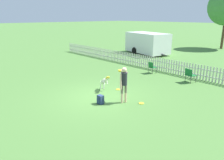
# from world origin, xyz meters

# --- Properties ---
(ground_plane) EXTENTS (240.00, 240.00, 0.00)m
(ground_plane) POSITION_xyz_m (0.00, 0.00, 0.00)
(ground_plane) COLOR #4C7A38
(handler_person) EXTENTS (0.91, 0.83, 1.67)m
(handler_person) POSITION_xyz_m (1.29, 0.35, 1.05)
(handler_person) COLOR beige
(handler_person) RESTS_ON ground_plane
(leaping_dog) EXTENTS (1.00, 0.43, 0.89)m
(leaping_dog) POSITION_xyz_m (-0.56, 0.78, 0.52)
(leaping_dog) COLOR beige
(leaping_dog) RESTS_ON ground_plane
(frisbee_near_handler) EXTENTS (0.24, 0.24, 0.02)m
(frisbee_near_handler) POSITION_xyz_m (-0.16, 1.41, 0.01)
(frisbee_near_handler) COLOR yellow
(frisbee_near_handler) RESTS_ON ground_plane
(frisbee_near_dog) EXTENTS (0.24, 0.24, 0.02)m
(frisbee_near_dog) POSITION_xyz_m (1.96, 0.83, 0.01)
(frisbee_near_dog) COLOR yellow
(frisbee_near_dog) RESTS_ON ground_plane
(backpack_on_grass) EXTENTS (0.28, 0.25, 0.41)m
(backpack_on_grass) POSITION_xyz_m (0.73, -0.57, 0.20)
(backpack_on_grass) COLOR navy
(backpack_on_grass) RESTS_ON ground_plane
(picket_fence) EXTENTS (26.67, 0.04, 0.95)m
(picket_fence) POSITION_xyz_m (-0.00, 6.56, 0.48)
(picket_fence) COLOR beige
(picket_fence) RESTS_ON ground_plane
(folding_chair_blue_left) EXTENTS (0.50, 0.52, 0.81)m
(folding_chair_blue_left) POSITION_xyz_m (-1.11, 5.56, 0.48)
(folding_chair_blue_left) COLOR #333338
(folding_chair_blue_left) RESTS_ON ground_plane
(folding_chair_center) EXTENTS (0.61, 0.62, 0.85)m
(folding_chair_center) POSITION_xyz_m (1.76, 5.49, 0.51)
(folding_chair_center) COLOR #333338
(folding_chair_center) RESTS_ON ground_plane
(equipment_trailer) EXTENTS (5.67, 3.31, 2.16)m
(equipment_trailer) POSITION_xyz_m (-6.55, 11.76, 1.15)
(equipment_trailer) COLOR white
(equipment_trailer) RESTS_ON ground_plane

